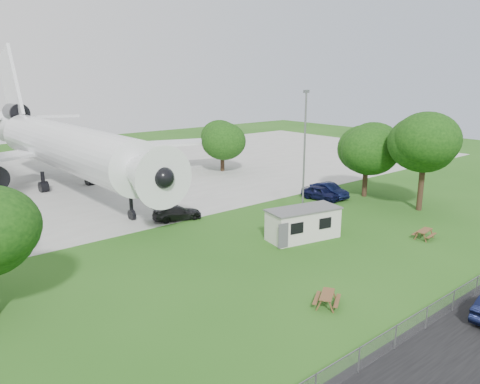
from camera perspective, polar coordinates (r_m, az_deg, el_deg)
ground at (r=32.44m, az=5.73°, el=-10.26°), size 160.00×160.00×0.00m
concrete_apron at (r=63.65m, az=-19.49°, el=1.22°), size 120.00×46.00×0.03m
airliner at (r=60.09m, az=-20.95°, el=5.48°), size 46.36×47.73×17.69m
site_cabin at (r=39.37m, az=7.71°, el=-3.81°), size 6.96×3.92×2.62m
picnic_west at (r=29.09m, az=10.51°, el=-13.46°), size 2.32×2.22×0.76m
picnic_east at (r=42.27m, az=21.50°, el=-5.31°), size 1.98×1.72×0.76m
fence at (r=27.45m, az=20.61°, el=-15.99°), size 58.00×0.04×1.30m
lamp_mast at (r=40.45m, az=7.81°, el=3.53°), size 0.16×0.16×12.00m
tree_east_front at (r=49.51m, az=21.63°, el=5.43°), size 6.53×6.53×10.00m
tree_east_back at (r=53.56m, az=15.26°, el=5.40°), size 8.03×8.03×9.70m
tree_far_apron at (r=65.80m, az=-2.18°, el=6.39°), size 6.31×6.31×7.66m
car_ne_hatch at (r=51.87m, az=9.82°, el=-0.13°), size 2.27×4.62×1.52m
car_ne_sedan at (r=53.07m, az=10.81°, el=0.19°), size 2.15×4.92×1.57m
car_apron_van at (r=44.51m, az=-7.68°, el=-2.54°), size 4.98×3.00×1.35m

